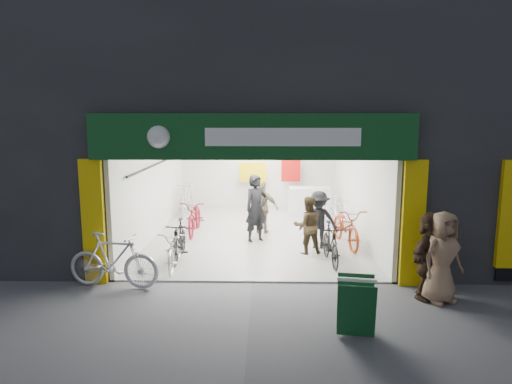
{
  "coord_description": "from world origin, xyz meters",
  "views": [
    {
      "loc": [
        0.27,
        -9.08,
        3.46
      ],
      "look_at": [
        0.05,
        1.5,
        1.68
      ],
      "focal_mm": 32.0,
      "sensor_mm": 36.0,
      "label": 1
    }
  ],
  "objects_px": {
    "bike_left_front": "(175,248)",
    "sandwich_board": "(356,305)",
    "parked_bike": "(113,260)",
    "pedestrian_near": "(442,257)",
    "bike_right_front": "(331,244)"
  },
  "relations": [
    {
      "from": "bike_right_front",
      "to": "sandwich_board",
      "type": "distance_m",
      "value": 3.5
    },
    {
      "from": "parked_bike",
      "to": "sandwich_board",
      "type": "distance_m",
      "value": 4.91
    },
    {
      "from": "bike_right_front",
      "to": "bike_left_front",
      "type": "bearing_deg",
      "value": -179.31
    },
    {
      "from": "parked_bike",
      "to": "pedestrian_near",
      "type": "bearing_deg",
      "value": -87.61
    },
    {
      "from": "sandwich_board",
      "to": "pedestrian_near",
      "type": "bearing_deg",
      "value": 44.9
    },
    {
      "from": "bike_right_front",
      "to": "pedestrian_near",
      "type": "xyz_separation_m",
      "value": [
        1.75,
        -2.15,
        0.37
      ]
    },
    {
      "from": "pedestrian_near",
      "to": "sandwich_board",
      "type": "distance_m",
      "value": 2.31
    },
    {
      "from": "bike_left_front",
      "to": "sandwich_board",
      "type": "relative_size",
      "value": 1.9
    },
    {
      "from": "bike_left_front",
      "to": "pedestrian_near",
      "type": "height_order",
      "value": "pedestrian_near"
    },
    {
      "from": "bike_left_front",
      "to": "parked_bike",
      "type": "distance_m",
      "value": 1.62
    },
    {
      "from": "pedestrian_near",
      "to": "sandwich_board",
      "type": "bearing_deg",
      "value": -168.08
    },
    {
      "from": "pedestrian_near",
      "to": "bike_right_front",
      "type": "bearing_deg",
      "value": 104.92
    },
    {
      "from": "parked_bike",
      "to": "pedestrian_near",
      "type": "height_order",
      "value": "pedestrian_near"
    },
    {
      "from": "bike_left_front",
      "to": "bike_right_front",
      "type": "relative_size",
      "value": 1.05
    },
    {
      "from": "bike_right_front",
      "to": "parked_bike",
      "type": "relative_size",
      "value": 0.86
    }
  ]
}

